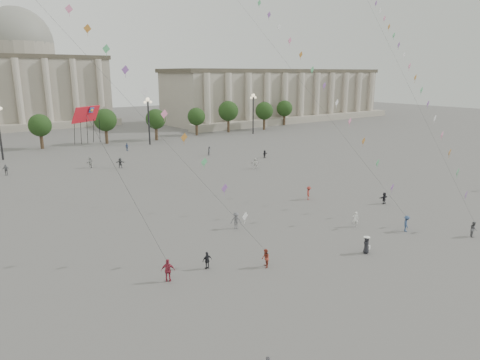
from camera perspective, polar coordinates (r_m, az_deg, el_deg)
ground at (r=36.60m, az=13.74°, el=-12.28°), size 360.00×360.00×0.00m
hall_east at (r=152.65m, az=5.23°, el=11.21°), size 84.00×26.22×17.20m
hall_central at (r=152.06m, az=-27.10°, el=11.95°), size 48.30×34.30×35.50m
tree_row at (r=102.48m, az=-21.66°, el=7.18°), size 137.12×5.12×8.00m
lamp_post_mid_east at (r=99.71m, az=-12.13°, el=8.82°), size 2.00×0.90×10.65m
lamp_post_far_east at (r=115.24m, az=1.77°, el=9.80°), size 2.00×0.90×10.65m
person_crowd_0 at (r=93.57m, az=-14.84°, el=4.29°), size 1.03×0.68×1.63m
person_crowd_3 at (r=56.61m, az=18.66°, el=-2.30°), size 1.42×0.56×1.50m
person_crowd_4 at (r=78.27m, az=-19.34°, el=2.22°), size 1.75×1.56×1.93m
person_crowd_6 at (r=45.20m, az=-0.53°, el=-5.42°), size 1.36×1.16×1.82m
person_crowd_7 at (r=73.31m, az=2.07°, el=2.24°), size 1.83×0.98×1.88m
person_crowd_8 at (r=56.10m, az=9.15°, el=-1.72°), size 1.27×1.27×1.77m
person_crowd_9 at (r=82.80m, az=3.31°, el=3.48°), size 1.49×0.88×1.53m
person_crowd_12 at (r=76.73m, az=-15.68°, el=2.23°), size 1.65×1.45×1.81m
person_crowd_13 at (r=47.46m, az=15.14°, el=-5.05°), size 0.70×0.72×1.67m
person_crowd_16 at (r=78.22m, az=-28.76°, el=1.21°), size 1.13×0.73×1.79m
person_crowd_18 at (r=85.67m, az=-4.08°, el=3.91°), size 1.10×1.06×1.79m
tourist_0 at (r=34.78m, az=-9.57°, el=-11.79°), size 1.17×0.99×1.89m
tourist_1 at (r=36.53m, az=-4.39°, el=-10.63°), size 0.90×0.40×1.51m
kite_flyer_0 at (r=36.71m, az=3.42°, el=-10.38°), size 0.94×1.00×1.63m
kite_flyer_1 at (r=47.70m, az=21.31°, el=-5.43°), size 1.24×1.21×1.71m
kite_flyer_2 at (r=49.08m, az=28.69°, el=-5.77°), size 0.98×0.95×1.58m
hat_person at (r=40.96m, az=16.51°, el=-8.23°), size 0.92×0.92×1.69m
dragon_kite at (r=29.25m, az=-19.66°, el=6.79°), size 3.77×1.64×13.04m
kite_train_east at (r=71.49m, az=18.68°, el=19.21°), size 28.15×43.47×66.03m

